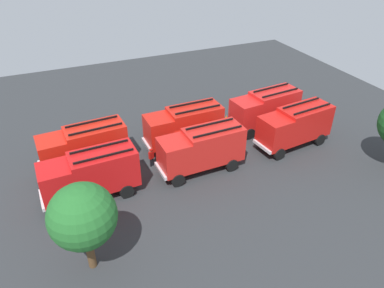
{
  "coord_description": "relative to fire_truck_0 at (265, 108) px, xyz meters",
  "views": [
    {
      "loc": [
        10.57,
        24.44,
        18.23
      ],
      "look_at": [
        0.0,
        0.0,
        1.4
      ],
      "focal_mm": 33.89,
      "sensor_mm": 36.0,
      "label": 1
    }
  ],
  "objects": [
    {
      "name": "traffic_cone_0",
      "position": [
        2.86,
        -2.64,
        -1.83
      ],
      "size": [
        0.45,
        0.45,
        0.64
      ],
      "primitive_type": "cone",
      "color": "#F2600C",
      "rests_on": "ground"
    },
    {
      "name": "fire_truck_0",
      "position": [
        0.0,
        0.0,
        0.0
      ],
      "size": [
        7.4,
        3.31,
        3.88
      ],
      "rotation": [
        0.0,
        0.0,
        0.1
      ],
      "color": "red",
      "rests_on": "ground"
    },
    {
      "name": "firefighter_1",
      "position": [
        -1.74,
        -1.96,
        -1.23
      ],
      "size": [
        0.42,
        0.27,
        1.66
      ],
      "rotation": [
        0.0,
        0.0,
        4.73
      ],
      "color": "black",
      "rests_on": "ground"
    },
    {
      "name": "fire_truck_3",
      "position": [
        -0.56,
        4.02,
        0.0
      ],
      "size": [
        7.42,
        3.37,
        3.88
      ],
      "rotation": [
        0.0,
        0.0,
        0.11
      ],
      "color": "red",
      "rests_on": "ground"
    },
    {
      "name": "fire_truck_4",
      "position": [
        8.84,
        4.17,
        0.0
      ],
      "size": [
        7.26,
        2.9,
        3.88
      ],
      "rotation": [
        0.0,
        0.0,
        0.02
      ],
      "color": "red",
      "rests_on": "ground"
    },
    {
      "name": "ground_plane",
      "position": [
        8.85,
        2.19,
        -2.15
      ],
      "size": [
        55.09,
        55.09,
        0.0
      ],
      "primitive_type": "plane",
      "color": "#2D3033"
    },
    {
      "name": "traffic_cone_1",
      "position": [
        20.03,
        6.31,
        -1.78
      ],
      "size": [
        0.52,
        0.52,
        0.75
      ],
      "primitive_type": "cone",
      "color": "#F2600C",
      "rests_on": "ground"
    },
    {
      "name": "fire_truck_2",
      "position": [
        17.63,
        -0.03,
        0.0
      ],
      "size": [
        7.34,
        3.11,
        3.88
      ],
      "rotation": [
        0.0,
        0.0,
        0.06
      ],
      "color": "red",
      "rests_on": "ground"
    },
    {
      "name": "tree_1",
      "position": [
        19.12,
        10.58,
        1.91
      ],
      "size": [
        3.9,
        3.9,
        6.04
      ],
      "color": "brown",
      "rests_on": "ground"
    },
    {
      "name": "fire_truck_1",
      "position": [
        8.69,
        0.01,
        0.0
      ],
      "size": [
        7.24,
        2.86,
        3.88
      ],
      "rotation": [
        0.0,
        0.0,
        0.02
      ],
      "color": "red",
      "rests_on": "ground"
    },
    {
      "name": "firefighter_0",
      "position": [
        12.53,
        1.99,
        -1.22
      ],
      "size": [
        0.48,
        0.37,
        1.68
      ],
      "rotation": [
        0.0,
        0.0,
        1.93
      ],
      "color": "black",
      "rests_on": "ground"
    },
    {
      "name": "fire_truck_5",
      "position": [
        17.81,
        4.05,
        0.0
      ],
      "size": [
        7.29,
        2.98,
        3.88
      ],
      "rotation": [
        0.0,
        0.0,
        0.04
      ],
      "color": "red",
      "rests_on": "ground"
    }
  ]
}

